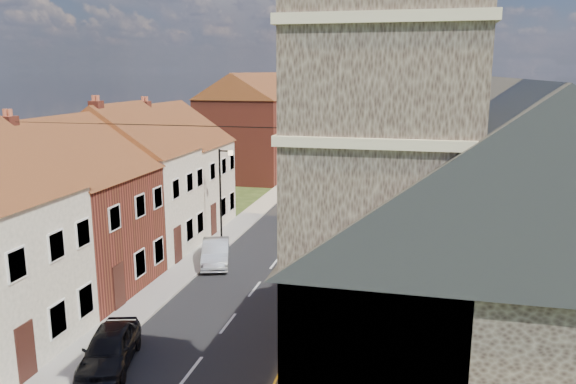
{
  "coord_description": "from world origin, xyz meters",
  "views": [
    {
      "loc": [
        7.68,
        -11.23,
        10.67
      ],
      "look_at": [
        0.06,
        21.01,
        3.5
      ],
      "focal_mm": 35.0,
      "sensor_mm": 36.0,
      "label": 1
    }
  ],
  "objects_px": {
    "car_far": "(324,168)",
    "pedestrian_right": "(336,257)",
    "lamppost": "(222,192)",
    "church": "(481,260)",
    "car_near": "(110,348)",
    "car_mid": "(216,252)"
  },
  "relations": [
    {
      "from": "car_far",
      "to": "pedestrian_right",
      "type": "distance_m",
      "value": 29.96
    },
    {
      "from": "car_far",
      "to": "lamppost",
      "type": "bearing_deg",
      "value": -95.09
    },
    {
      "from": "church",
      "to": "car_near",
      "type": "height_order",
      "value": "church"
    },
    {
      "from": "pedestrian_right",
      "to": "car_mid",
      "type": "bearing_deg",
      "value": -13.22
    },
    {
      "from": "church",
      "to": "car_far",
      "type": "distance_m",
      "value": 44.55
    },
    {
      "from": "car_near",
      "to": "pedestrian_right",
      "type": "height_order",
      "value": "pedestrian_right"
    },
    {
      "from": "car_near",
      "to": "car_far",
      "type": "distance_m",
      "value": 40.46
    },
    {
      "from": "car_near",
      "to": "car_mid",
      "type": "bearing_deg",
      "value": 74.72
    },
    {
      "from": "church",
      "to": "pedestrian_right",
      "type": "distance_m",
      "value": 15.28
    },
    {
      "from": "car_mid",
      "to": "pedestrian_right",
      "type": "bearing_deg",
      "value": -21.67
    },
    {
      "from": "lamppost",
      "to": "car_near",
      "type": "bearing_deg",
      "value": -86.93
    },
    {
      "from": "church",
      "to": "lamppost",
      "type": "distance_m",
      "value": 21.38
    },
    {
      "from": "car_near",
      "to": "car_far",
      "type": "relative_size",
      "value": 0.93
    },
    {
      "from": "car_mid",
      "to": "car_near",
      "type": "bearing_deg",
      "value": -107.34
    },
    {
      "from": "car_near",
      "to": "car_mid",
      "type": "xyz_separation_m",
      "value": [
        -0.16,
        11.46,
        -0.03
      ]
    },
    {
      "from": "church",
      "to": "lamppost",
      "type": "height_order",
      "value": "church"
    },
    {
      "from": "pedestrian_right",
      "to": "car_near",
      "type": "bearing_deg",
      "value": 48.88
    },
    {
      "from": "car_far",
      "to": "pedestrian_right",
      "type": "relative_size",
      "value": 2.33
    },
    {
      "from": "church",
      "to": "car_mid",
      "type": "bearing_deg",
      "value": 132.34
    },
    {
      "from": "lamppost",
      "to": "car_mid",
      "type": "relative_size",
      "value": 1.45
    },
    {
      "from": "lamppost",
      "to": "car_far",
      "type": "relative_size",
      "value": 1.33
    },
    {
      "from": "church",
      "to": "car_far",
      "type": "height_order",
      "value": "church"
    }
  ]
}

